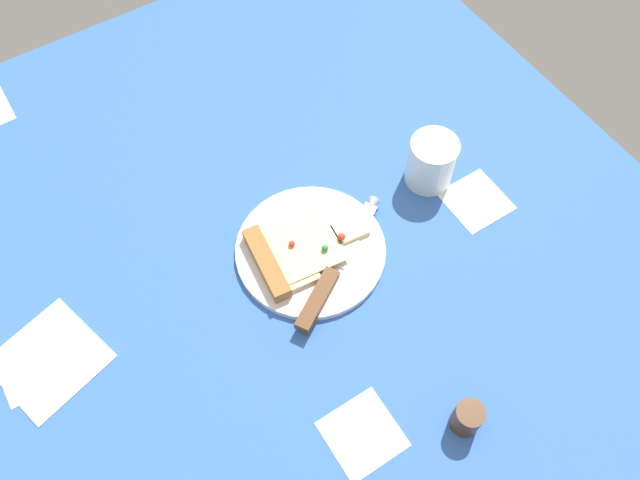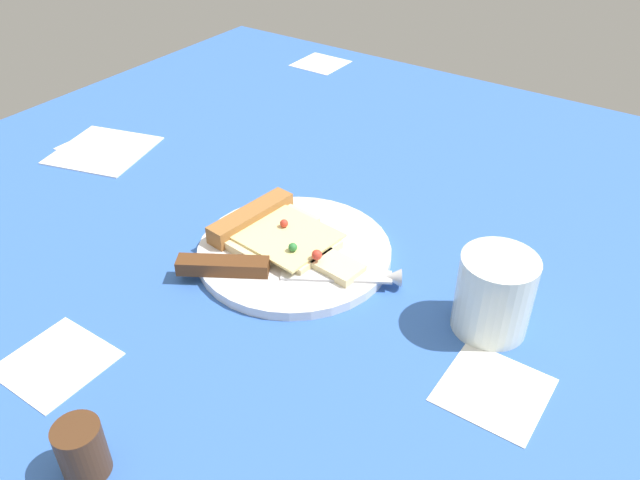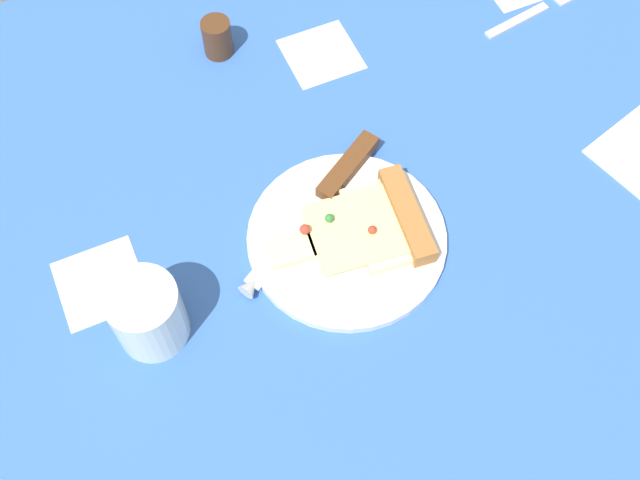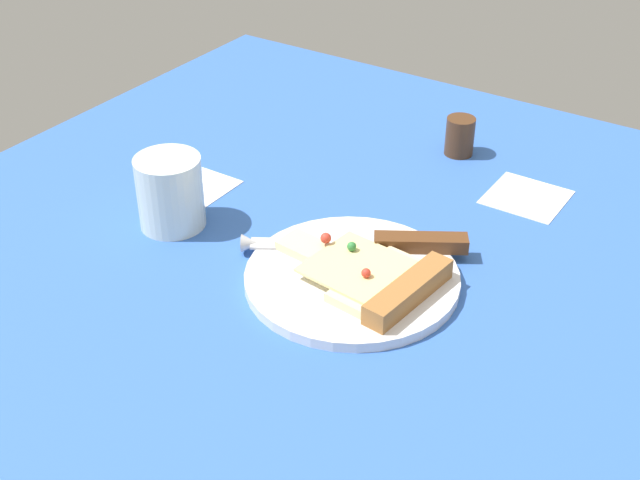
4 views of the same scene
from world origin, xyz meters
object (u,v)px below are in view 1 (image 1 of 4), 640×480
(knife, at_px, (334,273))
(napkin, at_px, (49,359))
(drinking_glass, at_px, (431,162))
(pepper_shaker, at_px, (467,418))
(pizza_slice, at_px, (294,253))
(plate, at_px, (310,250))

(knife, bearing_deg, napkin, -136.01)
(knife, distance_m, drinking_glass, 0.24)
(knife, bearing_deg, pepper_shaker, -25.37)
(drinking_glass, relative_size, pepper_shaker, 1.66)
(pizza_slice, xyz_separation_m, napkin, (-0.36, 0.05, -0.02))
(pizza_slice, distance_m, pepper_shaker, 0.33)
(plate, distance_m, napkin, 0.39)
(napkin, bearing_deg, pizza_slice, -7.07)
(pizza_slice, relative_size, knife, 0.84)
(pizza_slice, xyz_separation_m, knife, (0.03, -0.06, -0.00))
(knife, relative_size, pepper_shaker, 4.27)
(plate, relative_size, napkin, 1.72)
(knife, bearing_deg, pizza_slice, 176.80)
(plate, distance_m, drinking_glass, 0.23)
(knife, distance_m, pepper_shaker, 0.27)
(pizza_slice, xyz_separation_m, drinking_glass, (0.26, 0.01, 0.02))
(drinking_glass, bearing_deg, pizza_slice, -177.14)
(plate, height_order, napkin, plate)
(napkin, bearing_deg, pepper_shaker, -41.15)
(pepper_shaker, height_order, napkin, pepper_shaker)
(pepper_shaker, distance_m, napkin, 0.56)
(pepper_shaker, bearing_deg, plate, 95.89)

